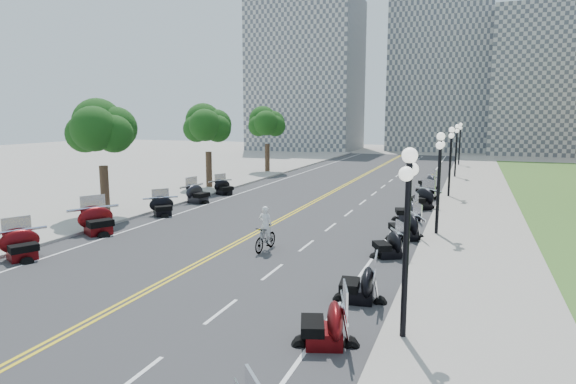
% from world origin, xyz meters
% --- Properties ---
extents(ground, '(160.00, 160.00, 0.00)m').
position_xyz_m(ground, '(0.00, 0.00, 0.00)').
color(ground, gray).
extents(road, '(16.00, 90.00, 0.01)m').
position_xyz_m(road, '(0.00, 10.00, 0.00)').
color(road, '#333335').
rests_on(road, ground).
extents(centerline_yellow_a, '(0.12, 90.00, 0.00)m').
position_xyz_m(centerline_yellow_a, '(-0.12, 10.00, 0.01)').
color(centerline_yellow_a, yellow).
rests_on(centerline_yellow_a, road).
extents(centerline_yellow_b, '(0.12, 90.00, 0.00)m').
position_xyz_m(centerline_yellow_b, '(0.12, 10.00, 0.01)').
color(centerline_yellow_b, yellow).
rests_on(centerline_yellow_b, road).
extents(edge_line_north, '(0.12, 90.00, 0.00)m').
position_xyz_m(edge_line_north, '(6.40, 10.00, 0.01)').
color(edge_line_north, white).
rests_on(edge_line_north, road).
extents(edge_line_south, '(0.12, 90.00, 0.00)m').
position_xyz_m(edge_line_south, '(-6.40, 10.00, 0.01)').
color(edge_line_south, white).
rests_on(edge_line_south, road).
extents(lane_dash_3, '(0.12, 2.00, 0.00)m').
position_xyz_m(lane_dash_3, '(3.20, -12.00, 0.01)').
color(lane_dash_3, white).
rests_on(lane_dash_3, road).
extents(lane_dash_4, '(0.12, 2.00, 0.00)m').
position_xyz_m(lane_dash_4, '(3.20, -8.00, 0.01)').
color(lane_dash_4, white).
rests_on(lane_dash_4, road).
extents(lane_dash_5, '(0.12, 2.00, 0.00)m').
position_xyz_m(lane_dash_5, '(3.20, -4.00, 0.01)').
color(lane_dash_5, white).
rests_on(lane_dash_5, road).
extents(lane_dash_6, '(0.12, 2.00, 0.00)m').
position_xyz_m(lane_dash_6, '(3.20, 0.00, 0.01)').
color(lane_dash_6, white).
rests_on(lane_dash_6, road).
extents(lane_dash_7, '(0.12, 2.00, 0.00)m').
position_xyz_m(lane_dash_7, '(3.20, 4.00, 0.01)').
color(lane_dash_7, white).
rests_on(lane_dash_7, road).
extents(lane_dash_8, '(0.12, 2.00, 0.00)m').
position_xyz_m(lane_dash_8, '(3.20, 8.00, 0.01)').
color(lane_dash_8, white).
rests_on(lane_dash_8, road).
extents(lane_dash_9, '(0.12, 2.00, 0.00)m').
position_xyz_m(lane_dash_9, '(3.20, 12.00, 0.01)').
color(lane_dash_9, white).
rests_on(lane_dash_9, road).
extents(lane_dash_10, '(0.12, 2.00, 0.00)m').
position_xyz_m(lane_dash_10, '(3.20, 16.00, 0.01)').
color(lane_dash_10, white).
rests_on(lane_dash_10, road).
extents(lane_dash_11, '(0.12, 2.00, 0.00)m').
position_xyz_m(lane_dash_11, '(3.20, 20.00, 0.01)').
color(lane_dash_11, white).
rests_on(lane_dash_11, road).
extents(lane_dash_12, '(0.12, 2.00, 0.00)m').
position_xyz_m(lane_dash_12, '(3.20, 24.00, 0.01)').
color(lane_dash_12, white).
rests_on(lane_dash_12, road).
extents(lane_dash_13, '(0.12, 2.00, 0.00)m').
position_xyz_m(lane_dash_13, '(3.20, 28.00, 0.01)').
color(lane_dash_13, white).
rests_on(lane_dash_13, road).
extents(lane_dash_14, '(0.12, 2.00, 0.00)m').
position_xyz_m(lane_dash_14, '(3.20, 32.00, 0.01)').
color(lane_dash_14, white).
rests_on(lane_dash_14, road).
extents(lane_dash_15, '(0.12, 2.00, 0.00)m').
position_xyz_m(lane_dash_15, '(3.20, 36.00, 0.01)').
color(lane_dash_15, white).
rests_on(lane_dash_15, road).
extents(lane_dash_16, '(0.12, 2.00, 0.00)m').
position_xyz_m(lane_dash_16, '(3.20, 40.00, 0.01)').
color(lane_dash_16, white).
rests_on(lane_dash_16, road).
extents(lane_dash_17, '(0.12, 2.00, 0.00)m').
position_xyz_m(lane_dash_17, '(3.20, 44.00, 0.01)').
color(lane_dash_17, white).
rests_on(lane_dash_17, road).
extents(lane_dash_18, '(0.12, 2.00, 0.00)m').
position_xyz_m(lane_dash_18, '(3.20, 48.00, 0.01)').
color(lane_dash_18, white).
rests_on(lane_dash_18, road).
extents(lane_dash_19, '(0.12, 2.00, 0.00)m').
position_xyz_m(lane_dash_19, '(3.20, 52.00, 0.01)').
color(lane_dash_19, white).
rests_on(lane_dash_19, road).
extents(sidewalk_north, '(5.00, 90.00, 0.15)m').
position_xyz_m(sidewalk_north, '(10.50, 10.00, 0.07)').
color(sidewalk_north, '#9E9991').
rests_on(sidewalk_north, ground).
extents(sidewalk_south, '(5.00, 90.00, 0.15)m').
position_xyz_m(sidewalk_south, '(-10.50, 10.00, 0.07)').
color(sidewalk_south, '#9E9991').
rests_on(sidewalk_south, ground).
extents(distant_block_a, '(18.00, 14.00, 26.00)m').
position_xyz_m(distant_block_a, '(-18.00, 62.00, 13.00)').
color(distant_block_a, gray).
rests_on(distant_block_a, ground).
extents(distant_block_b, '(16.00, 12.00, 30.00)m').
position_xyz_m(distant_block_b, '(4.00, 68.00, 15.00)').
color(distant_block_b, gray).
rests_on(distant_block_b, ground).
extents(distant_block_c, '(20.00, 14.00, 22.00)m').
position_xyz_m(distant_block_c, '(22.00, 65.00, 11.00)').
color(distant_block_c, gray).
rests_on(distant_block_c, ground).
extents(street_lamp_1, '(0.50, 1.20, 4.90)m').
position_xyz_m(street_lamp_1, '(8.60, -8.00, 2.60)').
color(street_lamp_1, black).
rests_on(street_lamp_1, sidewalk_north).
extents(street_lamp_2, '(0.50, 1.20, 4.90)m').
position_xyz_m(street_lamp_2, '(8.60, 4.00, 2.60)').
color(street_lamp_2, black).
rests_on(street_lamp_2, sidewalk_north).
extents(street_lamp_3, '(0.50, 1.20, 4.90)m').
position_xyz_m(street_lamp_3, '(8.60, 16.00, 2.60)').
color(street_lamp_3, black).
rests_on(street_lamp_3, sidewalk_north).
extents(street_lamp_4, '(0.50, 1.20, 4.90)m').
position_xyz_m(street_lamp_4, '(8.60, 28.00, 2.60)').
color(street_lamp_4, black).
rests_on(street_lamp_4, sidewalk_north).
extents(street_lamp_5, '(0.50, 1.20, 4.90)m').
position_xyz_m(street_lamp_5, '(8.60, 40.00, 2.60)').
color(street_lamp_5, black).
rests_on(street_lamp_5, sidewalk_north).
extents(tree_2, '(4.80, 4.80, 9.20)m').
position_xyz_m(tree_2, '(-10.00, 2.00, 4.75)').
color(tree_2, '#235619').
rests_on(tree_2, sidewalk_south).
extents(tree_3, '(4.80, 4.80, 9.20)m').
position_xyz_m(tree_3, '(-10.00, 14.00, 4.75)').
color(tree_3, '#235619').
rests_on(tree_3, sidewalk_south).
extents(tree_4, '(4.80, 4.80, 9.20)m').
position_xyz_m(tree_4, '(-10.00, 26.00, 4.75)').
color(tree_4, '#235619').
rests_on(tree_4, sidewalk_south).
extents(motorcycle_n_3, '(2.37, 2.37, 1.31)m').
position_xyz_m(motorcycle_n_3, '(6.72, -8.94, 0.65)').
color(motorcycle_n_3, '#590A0C').
rests_on(motorcycle_n_3, road).
extents(motorcycle_n_4, '(2.07, 2.07, 1.29)m').
position_xyz_m(motorcycle_n_4, '(6.89, -5.67, 0.64)').
color(motorcycle_n_4, black).
rests_on(motorcycle_n_4, road).
extents(motorcycle_n_5, '(2.40, 2.40, 1.23)m').
position_xyz_m(motorcycle_n_5, '(6.97, -0.43, 0.62)').
color(motorcycle_n_5, black).
rests_on(motorcycle_n_5, road).
extents(motorcycle_n_6, '(2.74, 2.74, 1.44)m').
position_xyz_m(motorcycle_n_6, '(7.22, 2.80, 0.72)').
color(motorcycle_n_6, black).
rests_on(motorcycle_n_6, road).
extents(motorcycle_n_7, '(2.26, 2.26, 1.30)m').
position_xyz_m(motorcycle_n_7, '(6.74, 7.19, 0.65)').
color(motorcycle_n_7, black).
rests_on(motorcycle_n_7, road).
extents(motorcycle_n_8, '(3.09, 3.09, 1.53)m').
position_xyz_m(motorcycle_n_8, '(7.12, 10.91, 0.77)').
color(motorcycle_n_8, black).
rests_on(motorcycle_n_8, road).
extents(motorcycle_n_9, '(2.19, 2.19, 1.47)m').
position_xyz_m(motorcycle_n_9, '(7.07, 15.07, 0.74)').
color(motorcycle_n_9, black).
rests_on(motorcycle_n_9, road).
extents(motorcycle_n_10, '(2.48, 2.48, 1.29)m').
position_xyz_m(motorcycle_n_10, '(6.77, 19.97, 0.64)').
color(motorcycle_n_10, black).
rests_on(motorcycle_n_10, road).
extents(motorcycle_s_4, '(2.67, 2.67, 1.39)m').
position_xyz_m(motorcycle_s_4, '(-7.07, -6.20, 0.70)').
color(motorcycle_s_4, '#590A0C').
rests_on(motorcycle_s_4, road).
extents(motorcycle_s_5, '(3.01, 3.01, 1.54)m').
position_xyz_m(motorcycle_s_5, '(-7.26, -1.64, 0.77)').
color(motorcycle_s_5, '#590A0C').
rests_on(motorcycle_s_5, road).
extents(motorcycle_s_6, '(2.54, 2.54, 1.26)m').
position_xyz_m(motorcycle_s_6, '(-6.96, 3.32, 0.63)').
color(motorcycle_s_6, black).
rests_on(motorcycle_s_6, road).
extents(motorcycle_s_7, '(2.33, 2.33, 1.41)m').
position_xyz_m(motorcycle_s_7, '(-7.28, 7.82, 0.71)').
color(motorcycle_s_7, black).
rests_on(motorcycle_s_7, road).
extents(motorcycle_s_8, '(2.40, 2.40, 1.25)m').
position_xyz_m(motorcycle_s_8, '(-7.29, 11.55, 0.63)').
color(motorcycle_s_8, black).
rests_on(motorcycle_s_8, road).
extents(bicycle, '(0.66, 1.90, 1.12)m').
position_xyz_m(bicycle, '(1.77, -1.39, 0.56)').
color(bicycle, '#A51414').
rests_on(bicycle, road).
extents(cyclist_rider, '(0.60, 0.40, 1.65)m').
position_xyz_m(cyclist_rider, '(1.77, -1.39, 1.95)').
color(cyclist_rider, silver).
rests_on(cyclist_rider, bicycle).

